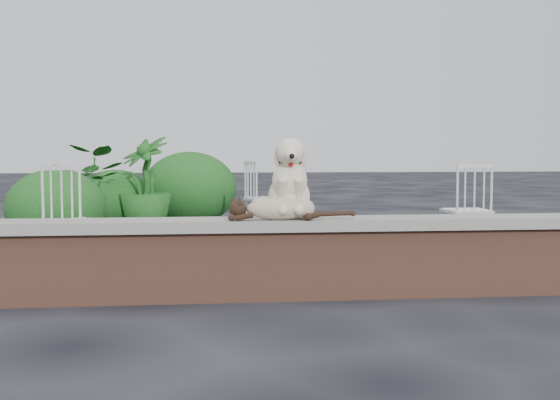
{
  "coord_description": "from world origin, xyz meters",
  "views": [
    {
      "loc": [
        -1.22,
        -4.88,
        1.06
      ],
      "look_at": [
        -0.68,
        0.2,
        0.7
      ],
      "focal_mm": 43.79,
      "sensor_mm": 36.0,
      "label": 1
    }
  ],
  "objects": [
    {
      "name": "ground",
      "position": [
        0.0,
        0.0,
        0.0
      ],
      "size": [
        60.0,
        60.0,
        0.0
      ],
      "primitive_type": "plane",
      "color": "black",
      "rests_on": "ground"
    },
    {
      "name": "cat",
      "position": [
        -0.71,
        -0.1,
        0.67
      ],
      "size": [
        1.08,
        0.31,
        0.18
      ],
      "primitive_type": null,
      "rotation": [
        0.0,
        0.0,
        -0.05
      ],
      "color": "tan",
      "rests_on": "capstone"
    },
    {
      "name": "potted_plant_b",
      "position": [
        -2.04,
        4.33,
        0.63
      ],
      "size": [
        1.0,
        1.0,
        1.26
      ],
      "primitive_type": "imported",
      "rotation": [
        0.0,
        0.0,
        -0.88
      ],
      "color": "#194914",
      "rests_on": "ground"
    },
    {
      "name": "brick_wall",
      "position": [
        0.0,
        0.0,
        0.25
      ],
      "size": [
        6.0,
        0.3,
        0.5
      ],
      "primitive_type": "cube",
      "color": "brown",
      "rests_on": "ground"
    },
    {
      "name": "dog",
      "position": [
        -0.63,
        0.05,
        0.87
      ],
      "size": [
        0.41,
        0.53,
        0.59
      ],
      "primitive_type": null,
      "rotation": [
        0.0,
        0.0,
        -0.05
      ],
      "color": "beige",
      "rests_on": "capstone"
    },
    {
      "name": "shrubbery",
      "position": [
        -2.12,
        4.76,
        0.45
      ],
      "size": [
        2.79,
        3.37,
        1.12
      ],
      "color": "#194914",
      "rests_on": "ground"
    },
    {
      "name": "capstone",
      "position": [
        0.0,
        0.0,
        0.54
      ],
      "size": [
        6.2,
        0.4,
        0.08
      ],
      "primitive_type": "cube",
      "color": "slate",
      "rests_on": "brick_wall"
    },
    {
      "name": "chair_e",
      "position": [
        -0.48,
        3.91,
        0.47
      ],
      "size": [
        0.72,
        0.72,
        0.94
      ],
      "primitive_type": null,
      "rotation": [
        0.0,
        0.0,
        1.91
      ],
      "color": "white",
      "rests_on": "ground"
    },
    {
      "name": "chair_a",
      "position": [
        -2.38,
        1.18,
        0.47
      ],
      "size": [
        0.79,
        0.79,
        0.94
      ],
      "primitive_type": null,
      "rotation": [
        0.0,
        0.0,
        0.71
      ],
      "color": "white",
      "rests_on": "ground"
    },
    {
      "name": "chair_c",
      "position": [
        1.44,
        1.89,
        0.47
      ],
      "size": [
        0.58,
        0.58,
        0.94
      ],
      "primitive_type": null,
      "rotation": [
        0.0,
        0.0,
        3.17
      ],
      "color": "white",
      "rests_on": "ground"
    },
    {
      "name": "potted_plant_a",
      "position": [
        -2.8,
        4.51,
        0.58
      ],
      "size": [
        1.18,
        1.07,
        1.15
      ],
      "primitive_type": "imported",
      "rotation": [
        0.0,
        0.0,
        -0.18
      ],
      "color": "#194914",
      "rests_on": "ground"
    }
  ]
}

